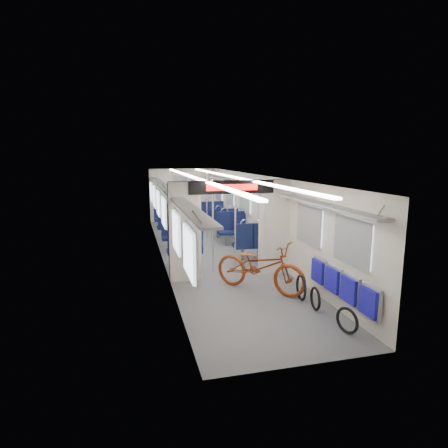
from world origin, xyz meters
The scene contains 14 objects.
carriage centered at (0.00, -0.27, 1.50)m, with size 12.00×12.02×2.31m.
bicycle centered at (0.35, -3.09, 0.54)m, with size 0.72×2.07×1.09m, color #8A3714.
flip_bench centered at (1.35, -4.63, 0.58)m, with size 0.12×2.12×0.53m.
bike_hoop_a centered at (1.08, -5.29, 0.20)m, with size 0.45×0.45×0.05m, color black.
bike_hoop_b centered at (1.02, -4.31, 0.20)m, with size 0.45×0.45×0.05m, color black.
bike_hoop_c centered at (0.98, -3.79, 0.24)m, with size 0.53×0.53×0.05m, color black.
seat_bay_near_left centered at (-0.93, -0.03, 0.54)m, with size 0.91×2.07×1.10m.
seat_bay_near_right centered at (0.93, 0.26, 0.58)m, with size 0.96×2.33×1.18m.
seat_bay_far_left centered at (-0.93, 3.41, 0.54)m, with size 0.91×2.06×1.10m.
seat_bay_far_right centered at (0.93, 3.27, 0.57)m, with size 0.95×2.25×1.15m.
stanchion_near_left centered at (-0.34, -1.60, 1.15)m, with size 0.05×0.05×2.30m, color silver.
stanchion_near_right centered at (0.33, -1.24, 1.15)m, with size 0.04×0.04×2.30m, color silver.
stanchion_far_left centered at (-0.40, 1.90, 1.15)m, with size 0.04×0.04×2.30m, color silver.
stanchion_far_right centered at (0.27, 2.10, 1.15)m, with size 0.04×0.04×2.30m, color silver.
Camera 1 is at (-2.25, -10.32, 2.87)m, focal length 30.00 mm.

